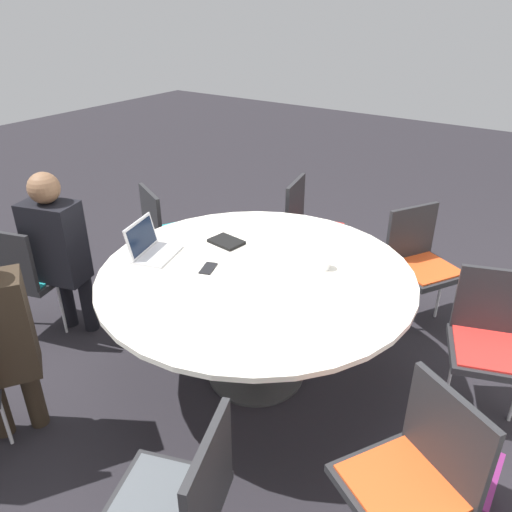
# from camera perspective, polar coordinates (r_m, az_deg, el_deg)

# --- Properties ---
(ground_plane) EXTENTS (16.00, 16.00, 0.00)m
(ground_plane) POSITION_cam_1_polar(r_m,az_deg,el_deg) (3.32, 0.00, -13.26)
(ground_plane) COLOR black
(conference_table) EXTENTS (1.83, 1.83, 0.76)m
(conference_table) POSITION_cam_1_polar(r_m,az_deg,el_deg) (2.94, 0.00, -3.70)
(conference_table) COLOR #333333
(conference_table) RESTS_ON ground_plane
(chair_0) EXTENTS (0.53, 0.54, 0.86)m
(chair_0) POSITION_cam_1_polar(r_m,az_deg,el_deg) (3.73, -24.90, -1.53)
(chair_0) COLOR #262628
(chair_0) RESTS_ON ground_plane
(chair_2) EXTENTS (0.55, 0.54, 0.86)m
(chair_2) POSITION_cam_1_polar(r_m,az_deg,el_deg) (2.07, -8.88, -25.91)
(chair_2) COLOR #262628
(chair_2) RESTS_ON ground_plane
(chair_3) EXTENTS (0.58, 0.59, 0.86)m
(chair_3) POSITION_cam_1_polar(r_m,az_deg,el_deg) (2.22, 17.82, -22.45)
(chair_3) COLOR #262628
(chair_3) RESTS_ON ground_plane
(chair_4) EXTENTS (0.54, 0.55, 0.86)m
(chair_4) POSITION_cam_1_polar(r_m,az_deg,el_deg) (3.06, 25.43, -8.20)
(chair_4) COLOR #262628
(chair_4) RESTS_ON ground_plane
(chair_5) EXTENTS (0.59, 0.58, 0.86)m
(chair_5) POSITION_cam_1_polar(r_m,az_deg,el_deg) (3.74, 18.28, -0.19)
(chair_5) COLOR #262628
(chair_5) RESTS_ON ground_plane
(chair_6) EXTENTS (0.52, 0.50, 0.86)m
(chair_6) POSITION_cam_1_polar(r_m,az_deg,el_deg) (4.14, 6.10, 3.83)
(chair_6) COLOR #262628
(chair_6) RESTS_ON ground_plane
(chair_7) EXTENTS (0.57, 0.58, 0.86)m
(chair_7) POSITION_cam_1_polar(r_m,az_deg,el_deg) (4.07, -10.01, 3.07)
(chair_7) COLOR #262628
(chair_7) RESTS_ON ground_plane
(person_0) EXTENTS (0.33, 0.41, 1.21)m
(person_0) POSITION_cam_1_polar(r_m,az_deg,el_deg) (3.55, -21.77, 1.19)
(person_0) COLOR black
(person_0) RESTS_ON ground_plane
(laptop) EXTENTS (0.36, 0.31, 0.21)m
(laptop) POSITION_cam_1_polar(r_m,az_deg,el_deg) (3.11, -11.99, 1.06)
(laptop) COLOR silver
(laptop) RESTS_ON conference_table
(spiral_notebook) EXTENTS (0.18, 0.23, 0.02)m
(spiral_notebook) POSITION_cam_1_polar(r_m,az_deg,el_deg) (3.22, -3.41, 1.65)
(spiral_notebook) COLOR black
(spiral_notebook) RESTS_ON conference_table
(coffee_cup) EXTENTS (0.08, 0.08, 0.08)m
(coffee_cup) POSITION_cam_1_polar(r_m,az_deg,el_deg) (2.92, 7.65, -0.71)
(coffee_cup) COLOR white
(coffee_cup) RESTS_ON conference_table
(cell_phone) EXTENTS (0.16, 0.11, 0.01)m
(cell_phone) POSITION_cam_1_polar(r_m,az_deg,el_deg) (2.92, -5.48, -1.40)
(cell_phone) COLOR black
(cell_phone) RESTS_ON conference_table
(handbag) EXTENTS (0.36, 0.16, 0.28)m
(handbag) POSITION_cam_1_polar(r_m,az_deg,el_deg) (2.72, 23.51, -23.68)
(handbag) COLOR #661E56
(handbag) RESTS_ON ground_plane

